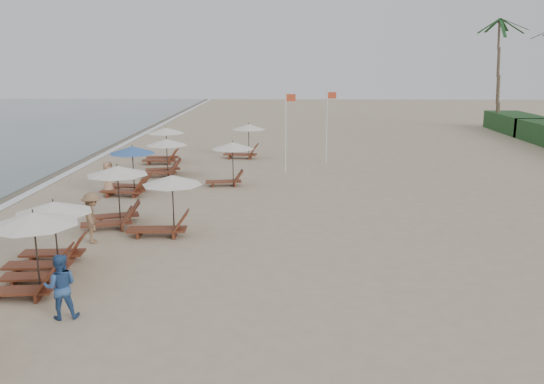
{
  "coord_description": "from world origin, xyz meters",
  "views": [
    {
      "loc": [
        1.32,
        -14.07,
        6.33
      ],
      "look_at": [
        0.78,
        7.34,
        1.3
      ],
      "focal_mm": 37.19,
      "sensor_mm": 36.0,
      "label": 1
    }
  ],
  "objects_px": {
    "flag_pole_near": "(286,128)",
    "lounger_station_1": "(29,249)",
    "inland_station_1": "(229,158)",
    "lounger_station_5": "(163,156)",
    "lounger_station_3": "(113,195)",
    "lounger_station_2": "(48,234)",
    "beachgoer_far_b": "(108,178)",
    "beachgoer_mid_b": "(92,218)",
    "inland_station_0": "(165,201)",
    "inland_station_2": "(244,139)",
    "lounger_station_4": "(128,172)",
    "beachgoer_mid_a": "(61,286)",
    "lounger_station_6": "(163,145)"
  },
  "relations": [
    {
      "from": "lounger_station_3",
      "to": "beachgoer_far_b",
      "type": "xyz_separation_m",
      "value": [
        -1.79,
        5.01,
        -0.42
      ]
    },
    {
      "from": "lounger_station_1",
      "to": "beachgoer_mid_b",
      "type": "distance_m",
      "value": 4.41
    },
    {
      "from": "beachgoer_far_b",
      "to": "inland_station_1",
      "type": "bearing_deg",
      "value": -43.46
    },
    {
      "from": "inland_station_1",
      "to": "beachgoer_mid_a",
      "type": "height_order",
      "value": "inland_station_1"
    },
    {
      "from": "lounger_station_2",
      "to": "beachgoer_mid_b",
      "type": "relative_size",
      "value": 1.46
    },
    {
      "from": "inland_station_2",
      "to": "beachgoer_far_b",
      "type": "relative_size",
      "value": 1.73
    },
    {
      "from": "inland_station_0",
      "to": "inland_station_1",
      "type": "relative_size",
      "value": 1.09
    },
    {
      "from": "lounger_station_5",
      "to": "flag_pole_near",
      "type": "height_order",
      "value": "flag_pole_near"
    },
    {
      "from": "lounger_station_4",
      "to": "beachgoer_far_b",
      "type": "xyz_separation_m",
      "value": [
        -0.87,
        -0.32,
        -0.27
      ]
    },
    {
      "from": "inland_station_1",
      "to": "inland_station_2",
      "type": "distance_m",
      "value": 8.28
    },
    {
      "from": "inland_station_1",
      "to": "beachgoer_far_b",
      "type": "bearing_deg",
      "value": -156.44
    },
    {
      "from": "lounger_station_3",
      "to": "beachgoer_mid_a",
      "type": "height_order",
      "value": "lounger_station_3"
    },
    {
      "from": "beachgoer_mid_b",
      "to": "lounger_station_4",
      "type": "bearing_deg",
      "value": -13.11
    },
    {
      "from": "lounger_station_5",
      "to": "beachgoer_mid_b",
      "type": "distance_m",
      "value": 11.97
    },
    {
      "from": "flag_pole_near",
      "to": "beachgoer_mid_b",
      "type": "bearing_deg",
      "value": -117.82
    },
    {
      "from": "inland_station_2",
      "to": "flag_pole_near",
      "type": "height_order",
      "value": "flag_pole_near"
    },
    {
      "from": "lounger_station_6",
      "to": "flag_pole_near",
      "type": "bearing_deg",
      "value": -21.04
    },
    {
      "from": "beachgoer_far_b",
      "to": "lounger_station_4",
      "type": "bearing_deg",
      "value": -46.81
    },
    {
      "from": "lounger_station_3",
      "to": "beachgoer_far_b",
      "type": "height_order",
      "value": "lounger_station_3"
    },
    {
      "from": "lounger_station_1",
      "to": "lounger_station_2",
      "type": "height_order",
      "value": "lounger_station_1"
    },
    {
      "from": "lounger_station_3",
      "to": "lounger_station_5",
      "type": "distance_m",
      "value": 9.88
    },
    {
      "from": "inland_station_2",
      "to": "beachgoer_mid_a",
      "type": "height_order",
      "value": "inland_station_2"
    },
    {
      "from": "lounger_station_2",
      "to": "inland_station_0",
      "type": "relative_size",
      "value": 0.94
    },
    {
      "from": "beachgoer_mid_a",
      "to": "beachgoer_mid_b",
      "type": "relative_size",
      "value": 0.92
    },
    {
      "from": "lounger_station_2",
      "to": "beachgoer_far_b",
      "type": "relative_size",
      "value": 1.61
    },
    {
      "from": "lounger_station_5",
      "to": "inland_station_1",
      "type": "xyz_separation_m",
      "value": [
        3.95,
        -2.45,
        0.36
      ]
    },
    {
      "from": "flag_pole_near",
      "to": "lounger_station_1",
      "type": "bearing_deg",
      "value": -112.18
    },
    {
      "from": "beachgoer_mid_a",
      "to": "beachgoer_far_b",
      "type": "height_order",
      "value": "beachgoer_mid_a"
    },
    {
      "from": "lounger_station_3",
      "to": "inland_station_0",
      "type": "height_order",
      "value": "lounger_station_3"
    },
    {
      "from": "inland_station_0",
      "to": "flag_pole_near",
      "type": "height_order",
      "value": "flag_pole_near"
    },
    {
      "from": "lounger_station_3",
      "to": "inland_station_2",
      "type": "xyz_separation_m",
      "value": [
        3.93,
        15.71,
        0.03
      ]
    },
    {
      "from": "lounger_station_3",
      "to": "beachgoer_mid_a",
      "type": "xyz_separation_m",
      "value": [
        1.08,
        -8.07,
        -0.41
      ]
    },
    {
      "from": "lounger_station_4",
      "to": "beachgoer_mid_b",
      "type": "bearing_deg",
      "value": -84.03
    },
    {
      "from": "lounger_station_6",
      "to": "beachgoer_far_b",
      "type": "bearing_deg",
      "value": -94.75
    },
    {
      "from": "lounger_station_3",
      "to": "beachgoer_far_b",
      "type": "relative_size",
      "value": 1.59
    },
    {
      "from": "lounger_station_1",
      "to": "lounger_station_5",
      "type": "relative_size",
      "value": 0.98
    },
    {
      "from": "lounger_station_5",
      "to": "lounger_station_3",
      "type": "bearing_deg",
      "value": -88.88
    },
    {
      "from": "flag_pole_near",
      "to": "inland_station_2",
      "type": "bearing_deg",
      "value": 119.39
    },
    {
      "from": "lounger_station_2",
      "to": "lounger_station_6",
      "type": "bearing_deg",
      "value": 91.21
    },
    {
      "from": "lounger_station_2",
      "to": "inland_station_2",
      "type": "bearing_deg",
      "value": 77.19
    },
    {
      "from": "lounger_station_2",
      "to": "inland_station_2",
      "type": "height_order",
      "value": "inland_station_2"
    },
    {
      "from": "beachgoer_mid_b",
      "to": "flag_pole_near",
      "type": "bearing_deg",
      "value": -46.89
    },
    {
      "from": "inland_station_1",
      "to": "inland_station_2",
      "type": "xyz_separation_m",
      "value": [
        0.17,
        8.27,
        -0.16
      ]
    },
    {
      "from": "inland_station_2",
      "to": "inland_station_0",
      "type": "bearing_deg",
      "value": -95.73
    },
    {
      "from": "lounger_station_5",
      "to": "flag_pole_near",
      "type": "relative_size",
      "value": 0.57
    },
    {
      "from": "lounger_station_3",
      "to": "beachgoer_far_b",
      "type": "bearing_deg",
      "value": 109.65
    },
    {
      "from": "lounger_station_1",
      "to": "lounger_station_6",
      "type": "relative_size",
      "value": 0.97
    },
    {
      "from": "lounger_station_1",
      "to": "inland_station_1",
      "type": "bearing_deg",
      "value": 73.43
    },
    {
      "from": "inland_station_1",
      "to": "inland_station_2",
      "type": "height_order",
      "value": "same"
    },
    {
      "from": "lounger_station_3",
      "to": "inland_station_2",
      "type": "bearing_deg",
      "value": 75.94
    }
  ]
}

